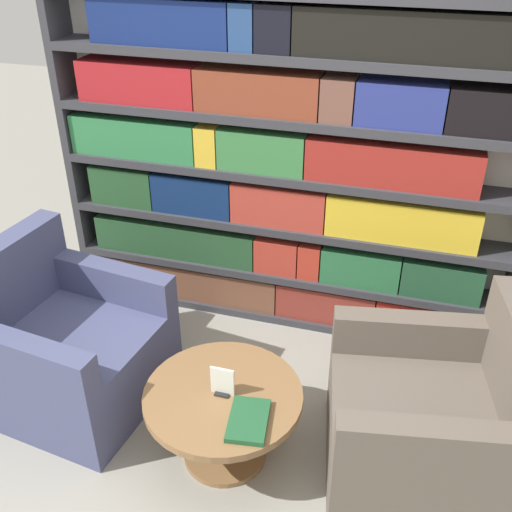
{
  "coord_description": "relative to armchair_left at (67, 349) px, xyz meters",
  "views": [
    {
      "loc": [
        0.77,
        -1.76,
        2.46
      ],
      "look_at": [
        0.03,
        0.77,
        0.86
      ],
      "focal_mm": 42.0,
      "sensor_mm": 36.0,
      "label": 1
    }
  ],
  "objects": [
    {
      "name": "ground_plane",
      "position": [
        0.95,
        -0.39,
        -0.31
      ],
      "size": [
        14.0,
        14.0,
        0.0
      ],
      "primitive_type": "plane",
      "color": "gray"
    },
    {
      "name": "bookshelf",
      "position": [
        0.93,
        1.1,
        0.7
      ],
      "size": [
        2.83,
        0.3,
        2.05
      ],
      "color": "silver",
      "rests_on": "ground_plane"
    },
    {
      "name": "armchair_left",
      "position": [
        0.0,
        0.0,
        0.0
      ],
      "size": [
        0.97,
        0.93,
        0.9
      ],
      "rotation": [
        0.0,
        0.0,
        1.45
      ],
      "color": "#42476B",
      "rests_on": "ground_plane"
    },
    {
      "name": "armchair_right",
      "position": [
        1.95,
        0.0,
        0.0
      ],
      "size": [
        1.01,
        0.98,
        0.9
      ],
      "rotation": [
        0.0,
        0.0,
        -1.39
      ],
      "color": "brown",
      "rests_on": "ground_plane"
    },
    {
      "name": "coffee_table",
      "position": [
        0.98,
        -0.18,
        -0.01
      ],
      "size": [
        0.77,
        0.77,
        0.42
      ],
      "color": "brown",
      "rests_on": "ground_plane"
    },
    {
      "name": "table_sign",
      "position": [
        0.98,
        -0.18,
        0.17
      ],
      "size": [
        0.12,
        0.06,
        0.15
      ],
      "color": "black",
      "rests_on": "coffee_table"
    },
    {
      "name": "stray_book",
      "position": [
        1.15,
        -0.33,
        0.12
      ],
      "size": [
        0.21,
        0.29,
        0.03
      ],
      "color": "#1E512D",
      "rests_on": "coffee_table"
    }
  ]
}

